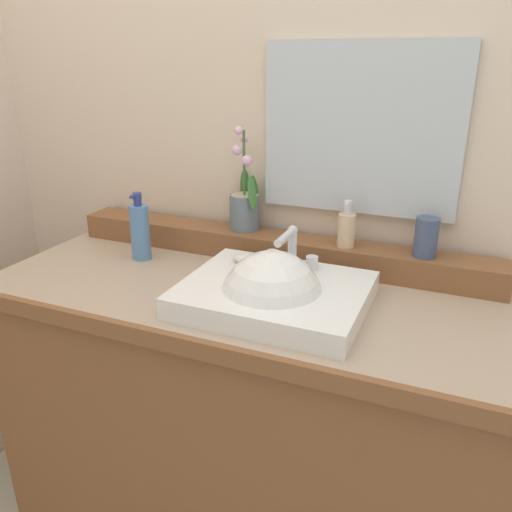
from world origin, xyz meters
The scene contains 10 objects.
wall_back centered at (0.00, 0.40, 1.36)m, with size 2.87×0.20×2.72m, color beige.
vanity_cabinet centered at (0.00, 0.00, 0.44)m, with size 1.38×0.60×0.89m.
back_ledge centered at (0.00, 0.23, 0.92)m, with size 1.30×0.11×0.08m, color brown.
sink_basin centered at (0.11, -0.08, 0.90)m, with size 0.44×0.36×0.28m.
soap_bar centered at (-0.01, 0.04, 0.95)m, with size 0.07×0.04×0.02m, color silver.
potted_plant centered at (-0.10, 0.24, 1.04)m, with size 0.10×0.12×0.31m.
soap_dispenser centered at (0.22, 0.21, 1.01)m, with size 0.05×0.05×0.13m.
tumbler_cup centered at (0.43, 0.22, 1.01)m, with size 0.06×0.06×0.11m, color #3E4D6B.
lotion_bottle centered at (-0.37, 0.07, 0.97)m, with size 0.06×0.06×0.20m.
mirror centered at (0.22, 0.29, 1.27)m, with size 0.55×0.02×0.46m, color silver.
Camera 1 is at (0.52, -1.14, 1.46)m, focal length 36.25 mm.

